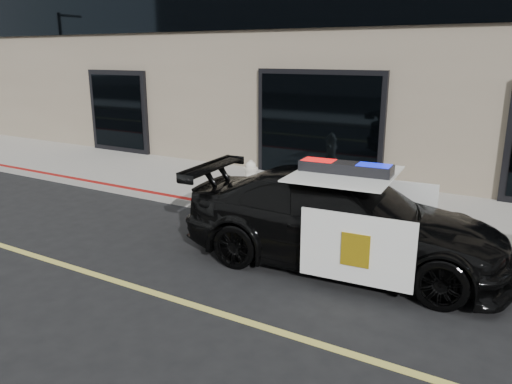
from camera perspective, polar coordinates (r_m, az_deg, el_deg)
The scene contains 4 objects.
ground at distance 7.05m, azimuth -9.27°, elevation -12.04°, with size 120.00×120.00×0.00m, color black.
sidewalk_n at distance 11.24m, azimuth 8.04°, elevation -0.99°, with size 60.00×3.50×0.15m, color gray.
police_car at distance 7.91m, azimuth 9.94°, elevation -3.12°, with size 2.88×5.39×1.66m.
fire_hydrant at distance 11.16m, azimuth -0.63°, elevation 1.47°, with size 0.37×0.51×0.82m.
Camera 1 is at (4.10, -4.73, 3.23)m, focal length 35.00 mm.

